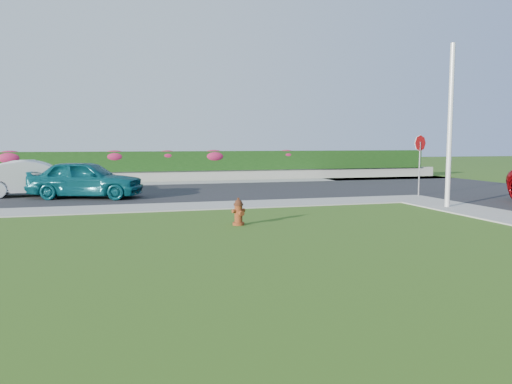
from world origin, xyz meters
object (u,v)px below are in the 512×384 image
object	(u,v)px
sedan_teal	(86,179)
fire_hydrant	(239,212)
utility_pole	(450,127)
sedan_silver	(36,178)
stop_sign	(420,151)

from	to	relation	value
sedan_teal	fire_hydrant	bearing A→B (deg)	-132.92
utility_pole	sedan_silver	bearing A→B (deg)	151.60
utility_pole	stop_sign	world-z (taller)	utility_pole
fire_hydrant	sedan_teal	bearing A→B (deg)	100.61
sedan_teal	sedan_silver	world-z (taller)	sedan_teal
fire_hydrant	sedan_silver	size ratio (longest dim) A/B	0.17
fire_hydrant	sedan_silver	bearing A→B (deg)	106.22
sedan_silver	stop_sign	distance (m)	15.53
fire_hydrant	stop_sign	xyz separation A→B (m)	(8.72, 4.83, 1.51)
fire_hydrant	stop_sign	world-z (taller)	stop_sign
sedan_teal	stop_sign	xyz separation A→B (m)	(12.94, -2.80, 1.08)
sedan_teal	sedan_silver	bearing A→B (deg)	73.42
fire_hydrant	utility_pole	world-z (taller)	utility_pole
utility_pole	stop_sign	bearing A→B (deg)	71.43
sedan_teal	stop_sign	bearing A→B (deg)	-84.11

